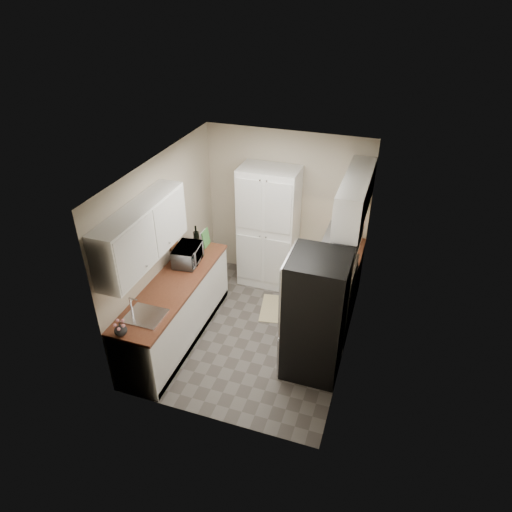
{
  "coord_description": "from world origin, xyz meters",
  "views": [
    {
      "loc": [
        1.64,
        -4.77,
        4.45
      ],
      "look_at": [
        -0.02,
        0.15,
        1.2
      ],
      "focal_mm": 32.0,
      "sensor_mm": 36.0,
      "label": 1
    }
  ],
  "objects": [
    {
      "name": "refrigerator",
      "position": [
        0.94,
        -0.41,
        0.85
      ],
      "size": [
        0.7,
        0.72,
        1.7
      ],
      "primitive_type": "cube",
      "color": "#B7B7BC",
      "rests_on": "ground"
    },
    {
      "name": "cutting_board",
      "position": [
        -0.97,
        0.62,
        1.05
      ],
      "size": [
        0.02,
        0.21,
        0.26
      ],
      "primitive_type": "cube",
      "rotation": [
        0.0,
        0.0,
        0.01
      ],
      "color": "#499A46",
      "rests_on": "countertop_left"
    },
    {
      "name": "countertop_right",
      "position": [
        0.99,
        1.19,
        0.9
      ],
      "size": [
        0.63,
        0.83,
        0.04
      ],
      "primitive_type": "cube",
      "color": "brown",
      "rests_on": "base_cabinet_right"
    },
    {
      "name": "microwave",
      "position": [
        -1.02,
        0.1,
        1.05
      ],
      "size": [
        0.37,
        0.51,
        0.26
      ],
      "primitive_type": "imported",
      "rotation": [
        0.0,
        0.0,
        1.68
      ],
      "color": "#B3B2B6",
      "rests_on": "countertop_left"
    },
    {
      "name": "kitchen_mat",
      "position": [
        0.14,
        0.6,
        0.01
      ],
      "size": [
        0.54,
        0.75,
        0.01
      ],
      "primitive_type": "cube",
      "rotation": [
        0.0,
        0.0,
        0.18
      ],
      "color": "#CAB987",
      "rests_on": "ground"
    },
    {
      "name": "fruit_basket",
      "position": [
        0.98,
        1.28,
        1.2
      ],
      "size": [
        0.28,
        0.28,
        0.1
      ],
      "primitive_type": null,
      "rotation": [
        0.0,
        0.0,
        -0.22
      ],
      "color": "#D74200",
      "rests_on": "toaster_oven"
    },
    {
      "name": "pantry_cabinet",
      "position": [
        -0.2,
        1.32,
        1.0
      ],
      "size": [
        0.9,
        0.55,
        2.0
      ],
      "primitive_type": "cube",
      "color": "white",
      "rests_on": "ground"
    },
    {
      "name": "countertop_left",
      "position": [
        -0.99,
        -0.43,
        0.9
      ],
      "size": [
        0.63,
        2.33,
        0.04
      ],
      "primitive_type": "cube",
      "color": "brown",
      "rests_on": "base_cabinet_left"
    },
    {
      "name": "base_cabinet_right",
      "position": [
        0.99,
        1.19,
        0.44
      ],
      "size": [
        0.6,
        0.8,
        0.88
      ],
      "primitive_type": "cube",
      "color": "white",
      "rests_on": "ground"
    },
    {
      "name": "electric_range",
      "position": [
        0.97,
        0.39,
        0.48
      ],
      "size": [
        0.71,
        0.78,
        1.13
      ],
      "color": "#B7B7BC",
      "rests_on": "ground"
    },
    {
      "name": "toaster_oven",
      "position": [
        1.0,
        1.26,
        1.03
      ],
      "size": [
        0.41,
        0.47,
        0.23
      ],
      "primitive_type": "cube",
      "rotation": [
        0.0,
        0.0,
        -0.3
      ],
      "color": "#B8B6BC",
      "rests_on": "countertop_right"
    },
    {
      "name": "flower_vase",
      "position": [
        -1.08,
        -1.52,
        1.0
      ],
      "size": [
        0.18,
        0.18,
        0.15
      ],
      "primitive_type": "imported",
      "rotation": [
        0.0,
        0.0,
        -0.25
      ],
      "color": "white",
      "rests_on": "countertop_left"
    },
    {
      "name": "wine_bottle",
      "position": [
        -1.08,
        0.52,
        1.09
      ],
      "size": [
        0.09,
        0.09,
        0.34
      ],
      "primitive_type": "cylinder",
      "color": "black",
      "rests_on": "countertop_left"
    },
    {
      "name": "ground",
      "position": [
        0.0,
        0.0,
        0.0
      ],
      "size": [
        3.2,
        3.2,
        0.0
      ],
      "primitive_type": "plane",
      "color": "#56514C",
      "rests_on": "ground"
    },
    {
      "name": "base_cabinet_left",
      "position": [
        -0.99,
        -0.43,
        0.44
      ],
      "size": [
        0.6,
        2.3,
        0.88
      ],
      "primitive_type": "cube",
      "color": "white",
      "rests_on": "ground"
    },
    {
      "name": "room_shell",
      "position": [
        -0.02,
        -0.01,
        1.63
      ],
      "size": [
        2.64,
        3.24,
        2.52
      ],
      "color": "beige",
      "rests_on": "ground"
    }
  ]
}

